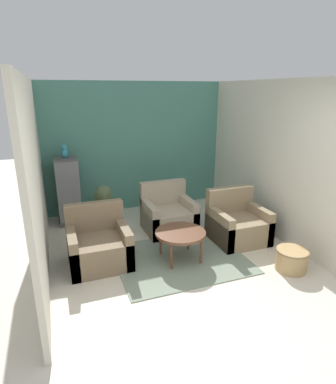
{
  "coord_description": "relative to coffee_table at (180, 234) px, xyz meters",
  "views": [
    {
      "loc": [
        -1.6,
        -2.51,
        2.38
      ],
      "look_at": [
        0.0,
        1.86,
        0.89
      ],
      "focal_mm": 30.0,
      "sensor_mm": 36.0,
      "label": 1
    }
  ],
  "objects": [
    {
      "name": "armchair_left",
      "position": [
        -1.13,
        0.29,
        -0.13
      ],
      "size": [
        0.84,
        0.78,
        0.83
      ],
      "color": "#7A664C",
      "rests_on": "ground_plane"
    },
    {
      "name": "armchair_right",
      "position": [
        1.12,
        0.27,
        -0.13
      ],
      "size": [
        0.84,
        0.78,
        0.83
      ],
      "color": "#8E7A5B",
      "rests_on": "ground_plane"
    },
    {
      "name": "parrot",
      "position": [
        -1.4,
        1.98,
        0.94
      ],
      "size": [
        0.12,
        0.21,
        0.25
      ],
      "color": "teal",
      "rests_on": "birdcage"
    },
    {
      "name": "wall_left",
      "position": [
        -1.84,
        0.49,
        0.87
      ],
      "size": [
        0.06,
        3.72,
        2.54
      ],
      "color": "beige",
      "rests_on": "ground_plane"
    },
    {
      "name": "potted_plant",
      "position": [
        -0.8,
        1.82,
        0.05
      ],
      "size": [
        0.33,
        0.3,
        0.71
      ],
      "color": "brown",
      "rests_on": "ground_plane"
    },
    {
      "name": "wicker_basket",
      "position": [
        1.32,
        -0.8,
        -0.24
      ],
      "size": [
        0.43,
        0.43,
        0.3
      ],
      "color": "tan",
      "rests_on": "ground_plane"
    },
    {
      "name": "birdcage",
      "position": [
        -1.4,
        1.98,
        0.21
      ],
      "size": [
        0.44,
        0.44,
        1.23
      ],
      "color": "#555559",
      "rests_on": "ground_plane"
    },
    {
      "name": "area_rug",
      "position": [
        0.0,
        0.0,
        -0.4
      ],
      "size": [
        1.86,
        1.52,
        0.01
      ],
      "color": "gray",
      "rests_on": "ground_plane"
    },
    {
      "name": "ground_plane",
      "position": [
        -0.01,
        -1.37,
        -0.4
      ],
      "size": [
        20.0,
        20.0,
        0.0
      ],
      "primitive_type": "plane",
      "color": "beige",
      "rests_on": "ground"
    },
    {
      "name": "armchair_middle",
      "position": [
        0.19,
        1.03,
        -0.13
      ],
      "size": [
        0.84,
        0.78,
        0.83
      ],
      "color": "tan",
      "rests_on": "ground_plane"
    },
    {
      "name": "wall_back_accent",
      "position": [
        -0.01,
        2.39,
        0.87
      ],
      "size": [
        3.73,
        0.06,
        2.54
      ],
      "color": "#4C897A",
      "rests_on": "ground_plane"
    },
    {
      "name": "wall_right",
      "position": [
        1.82,
        0.49,
        0.87
      ],
      "size": [
        0.06,
        3.72,
        2.54
      ],
      "color": "beige",
      "rests_on": "ground_plane"
    },
    {
      "name": "coffee_table",
      "position": [
        0.0,
        0.0,
        0.0
      ],
      "size": [
        0.73,
        0.73,
        0.44
      ],
      "color": "brown",
      "rests_on": "ground_plane"
    }
  ]
}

